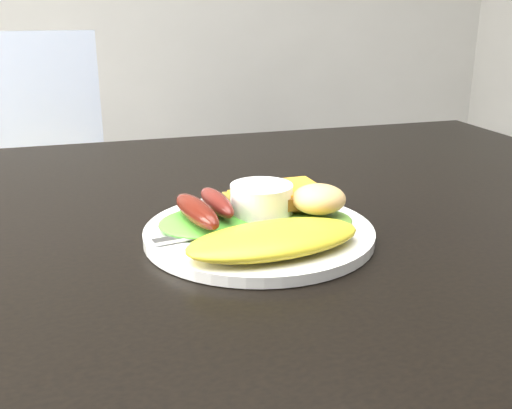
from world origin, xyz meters
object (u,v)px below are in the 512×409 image
dining_chair (46,186)px  plate (259,233)px  dining_table (201,231)px  person (172,74)px

dining_chair → plate: bearing=-77.0°
dining_table → person: (0.07, 0.60, 0.10)m
dining_chair → person: (0.30, -0.61, 0.38)m
dining_chair → plate: size_ratio=1.65×
person → plate: person is taller
person → dining_chair: bearing=-47.7°
dining_table → plate: plate is taller
plate → dining_chair: bearing=101.6°
dining_chair → dining_table: bearing=-78.0°
dining_table → plate: 0.10m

